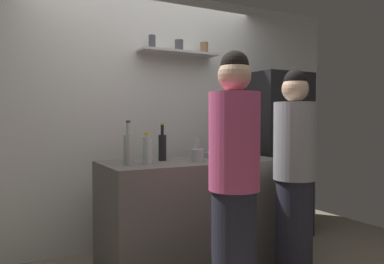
% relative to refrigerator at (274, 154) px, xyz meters
% --- Properties ---
extents(back_wall_assembly, '(4.80, 0.32, 2.60)m').
position_rel_refrigerator_xyz_m(back_wall_assembly, '(-1.37, 0.40, 0.41)').
color(back_wall_assembly, white).
rests_on(back_wall_assembly, ground).
extents(refrigerator, '(0.63, 0.67, 1.79)m').
position_rel_refrigerator_xyz_m(refrigerator, '(0.00, 0.00, 0.00)').
color(refrigerator, black).
rests_on(refrigerator, ground).
extents(counter, '(1.58, 0.73, 0.92)m').
position_rel_refrigerator_xyz_m(counter, '(-1.24, -0.37, -0.43)').
color(counter, '#66605B').
rests_on(counter, ground).
extents(baking_pan, '(0.34, 0.24, 0.05)m').
position_rel_refrigerator_xyz_m(baking_pan, '(-0.86, -0.31, 0.05)').
color(baking_pan, gray).
rests_on(baking_pan, counter).
extents(utensil_holder, '(0.11, 0.11, 0.22)m').
position_rel_refrigerator_xyz_m(utensil_holder, '(-1.24, -0.47, 0.08)').
color(utensil_holder, '#B2B2B7').
rests_on(utensil_holder, counter).
extents(wine_bottle_green_glass, '(0.07, 0.07, 0.34)m').
position_rel_refrigerator_xyz_m(wine_bottle_green_glass, '(-0.56, -0.08, 0.16)').
color(wine_bottle_green_glass, '#19471E').
rests_on(wine_bottle_green_glass, counter).
extents(wine_bottle_pale_glass, '(0.07, 0.07, 0.35)m').
position_rel_refrigerator_xyz_m(wine_bottle_pale_glass, '(-1.84, -0.42, 0.16)').
color(wine_bottle_pale_glass, '#B2BFB2').
rests_on(wine_bottle_pale_glass, counter).
extents(wine_bottle_dark_glass, '(0.07, 0.07, 0.33)m').
position_rel_refrigerator_xyz_m(wine_bottle_dark_glass, '(-1.48, -0.27, 0.15)').
color(wine_bottle_dark_glass, black).
rests_on(wine_bottle_dark_glass, counter).
extents(water_bottle_plastic, '(0.08, 0.08, 0.26)m').
position_rel_refrigerator_xyz_m(water_bottle_plastic, '(-1.69, -0.44, 0.14)').
color(water_bottle_plastic, silver).
rests_on(water_bottle_plastic, counter).
extents(person_pink_top, '(0.34, 0.34, 1.74)m').
position_rel_refrigerator_xyz_m(person_pink_top, '(-1.40, -1.25, -0.03)').
color(person_pink_top, '#262633').
rests_on(person_pink_top, ground).
extents(person_grey_hoodie, '(0.34, 0.34, 1.69)m').
position_rel_refrigerator_xyz_m(person_grey_hoodie, '(-0.64, -1.00, -0.06)').
color(person_grey_hoodie, '#262633').
rests_on(person_grey_hoodie, ground).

